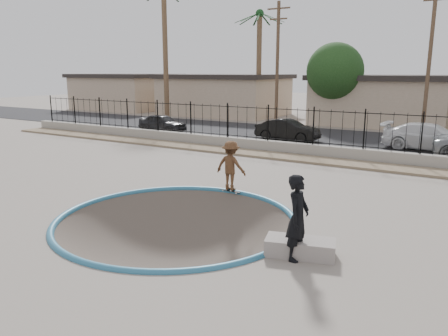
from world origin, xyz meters
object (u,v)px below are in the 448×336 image
skateboard (231,191)px  car_b (288,130)px  car_a (162,123)px  car_c (430,137)px  concrete_ledge (300,247)px  skater (231,168)px  videographer (298,218)px

skateboard → car_b: size_ratio=0.22×
car_a → skateboard: bearing=-130.8°
car_c → concrete_ledge: bearing=-179.8°
car_c → skateboard: bearing=161.6°
car_c → car_b: bearing=98.3°
skater → skateboard: 0.81m
concrete_ledge → car_c: bearing=86.9°
car_a → car_b: size_ratio=0.92×
car_a → car_b: bearing=-82.7°
car_b → skater: bearing=-166.6°
concrete_ledge → car_a: size_ratio=0.45×
skater → car_c: 13.60m
car_a → concrete_ledge: bearing=-131.0°
skater → car_a: (-12.04, 11.03, -0.22)m
skateboard → car_c: size_ratio=0.17×
videographer → skater: bearing=44.0°
car_b → car_c: (7.95, 0.70, 0.07)m
skater → car_b: skater is taller
videographer → car_b: bearing=22.5°
skater → skateboard: bearing=87.2°
videographer → concrete_ledge: bearing=-1.3°
car_b → car_c: size_ratio=0.79×
concrete_ledge → car_b: 17.31m
skateboard → car_c: (5.03, 12.63, 0.69)m
concrete_ledge → car_b: size_ratio=0.41×
videographer → car_a: 22.15m
car_c → car_a: bearing=98.7°
videographer → concrete_ledge: size_ratio=1.24×
car_a → car_b: 9.16m
skateboard → car_a: (-12.04, 11.03, 0.59)m
skater → skateboard: size_ratio=2.02×
skater → car_a: 16.33m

